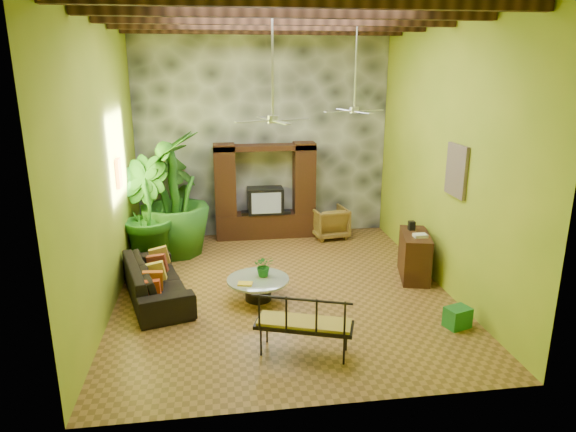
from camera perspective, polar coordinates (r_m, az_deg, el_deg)
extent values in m
plane|color=brown|center=(9.75, -0.62, -8.09)|extent=(7.00, 7.00, 0.00)
cube|color=silver|center=(8.93, -0.73, 22.54)|extent=(6.00, 7.00, 0.02)
cube|color=#85A124|center=(12.45, -2.81, 9.24)|extent=(6.00, 0.02, 5.00)
cube|color=#85A124|center=(9.13, -19.79, 5.70)|extent=(0.02, 7.00, 5.00)
cube|color=#85A124|center=(9.86, 17.01, 6.67)|extent=(0.02, 7.00, 5.00)
cube|color=#363A3E|center=(12.40, -2.78, 9.20)|extent=(5.98, 0.10, 4.98)
cube|color=#3C2113|center=(7.63, 0.65, 21.95)|extent=(5.95, 0.16, 0.22)
cube|color=#3C2113|center=(8.91, -0.72, 21.14)|extent=(5.95, 0.16, 0.22)
cube|color=#3C2113|center=(10.20, -1.74, 20.52)|extent=(5.95, 0.16, 0.22)
cube|color=#3C2113|center=(11.49, -2.52, 20.04)|extent=(5.95, 0.16, 0.22)
cube|color=#331F0E|center=(12.57, -2.52, -0.97)|extent=(2.40, 0.50, 0.60)
cube|color=#331F0E|center=(12.26, -7.00, 3.32)|extent=(0.50, 0.48, 2.00)
cube|color=#331F0E|center=(12.43, 1.80, 3.62)|extent=(0.50, 0.48, 2.00)
cube|color=#331F0E|center=(12.14, -2.63, 7.63)|extent=(2.40, 0.48, 0.12)
cube|color=black|center=(12.38, -2.54, 1.75)|extent=(0.85, 0.52, 0.62)
cube|color=#8C99A8|center=(12.12, -2.41, 1.43)|extent=(0.70, 0.02, 0.50)
cylinder|color=silver|center=(8.46, -1.74, 16.78)|extent=(0.04, 0.04, 1.80)
cylinder|color=silver|center=(8.50, -1.69, 10.70)|extent=(0.18, 0.18, 0.12)
cube|color=silver|center=(8.64, 0.57, 10.66)|extent=(0.58, 0.26, 0.01)
cube|color=silver|center=(8.84, -2.56, 10.77)|extent=(0.26, 0.58, 0.01)
cube|color=silver|center=(8.38, -4.01, 10.45)|extent=(0.58, 0.26, 0.01)
cube|color=silver|center=(8.17, -0.74, 10.34)|extent=(0.26, 0.58, 0.01)
cylinder|color=silver|center=(10.38, 7.56, 16.56)|extent=(0.04, 0.04, 1.80)
cylinder|color=silver|center=(10.41, 7.37, 11.61)|extent=(0.18, 0.18, 0.12)
cube|color=silver|center=(10.60, 9.08, 11.51)|extent=(0.58, 0.26, 0.01)
cube|color=silver|center=(10.73, 6.38, 11.67)|extent=(0.26, 0.58, 0.01)
cube|color=silver|center=(10.24, 5.59, 11.47)|extent=(0.58, 0.26, 0.01)
cube|color=silver|center=(10.11, 8.41, 11.32)|extent=(0.26, 0.58, 0.01)
cube|color=orange|center=(10.15, -18.29, 4.53)|extent=(0.06, 0.32, 0.55)
cube|color=#264F8D|center=(9.34, 18.22, 4.82)|extent=(0.06, 0.70, 0.90)
imported|color=black|center=(9.57, -14.47, -6.90)|extent=(1.51, 2.51, 0.69)
imported|color=#995F37|center=(12.53, 4.59, -0.70)|extent=(0.92, 0.94, 0.75)
imported|color=#255516|center=(12.23, -12.42, 2.21)|extent=(1.29, 1.44, 2.26)
imported|color=#205F19|center=(11.02, -15.65, 0.43)|extent=(1.53, 1.59, 2.25)
imported|color=#27631A|center=(11.39, -12.59, 2.37)|extent=(1.68, 1.68, 2.73)
cylinder|color=black|center=(9.28, -3.33, -8.22)|extent=(0.47, 0.47, 0.36)
cylinder|color=#B3BFBC|center=(9.20, -3.35, -7.09)|extent=(1.11, 1.11, 0.04)
imported|color=#1A641C|center=(9.23, -2.69, -5.54)|extent=(0.36, 0.31, 0.39)
cube|color=yellow|center=(8.98, -4.79, -7.51)|extent=(0.28, 0.22, 0.03)
cube|color=black|center=(7.55, 1.81, -12.02)|extent=(1.48, 0.91, 0.06)
cube|color=gold|center=(7.53, 1.81, -11.75)|extent=(1.40, 0.84, 0.06)
cube|color=black|center=(7.20, 2.18, -11.08)|extent=(1.34, 0.50, 0.54)
cube|color=#3C1E13|center=(10.41, 13.87, -4.29)|extent=(0.77, 1.22, 0.90)
cube|color=#1F772A|center=(8.80, 18.32, -10.63)|extent=(0.45, 0.39, 0.33)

